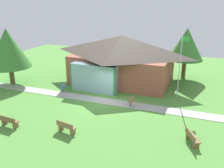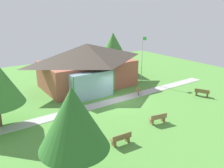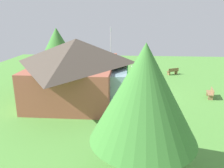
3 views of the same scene
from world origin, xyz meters
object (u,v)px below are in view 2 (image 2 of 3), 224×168
Objects in this scene: patio_chair_lawn_spare at (138,92)px; tree_behind_pavilion_right at (113,45)px; bench_lawn_far_right at (202,93)px; bench_front_left at (121,139)px; pavilion at (87,65)px; flagpole at (142,57)px; patio_chair_west at (74,104)px; bench_front_center at (158,119)px; tree_lawn_corner at (73,119)px.

tree_behind_pavilion_right reaches higher than patio_chair_lawn_spare.
bench_lawn_far_right is 1.01× the size of bench_front_left.
tree_behind_pavilion_right is (10.50, 16.50, 3.58)m from bench_front_left.
pavilion is 7.55m from tree_behind_pavilion_right.
bench_front_left is at bearing -136.18° from flagpole.
bench_front_left is 1.77× the size of patio_chair_west.
patio_chair_lawn_spare is at bearing 74.26° from bench_front_center.
bench_front_left is at bearing 54.00° from patio_chair_lawn_spare.
tree_behind_pavilion_right is (14.84, 18.56, 0.01)m from tree_lawn_corner.
flagpole reaches higher than pavilion.
patio_chair_lawn_spare is (3.02, -5.89, -2.24)m from pavilion.
patio_chair_west is at bearing -137.94° from bench_lawn_far_right.
bench_lawn_far_right is at bearing 154.23° from patio_chair_lawn_spare.
bench_front_left is 0.26× the size of tree_behind_pavilion_right.
flagpole is 11.72m from bench_front_center.
flagpole is 3.77× the size of bench_front_center.
flagpole is at bearing 166.85° from bench_lawn_far_right.
tree_lawn_corner is at bearing 60.18° from patio_chair_west.
patio_chair_lawn_spare is at bearing -108.68° from tree_behind_pavilion_right.
tree_lawn_corner is (-16.96, -4.72, 3.57)m from bench_lawn_far_right.
patio_chair_lawn_spare is at bearing -134.59° from flagpole.
pavilion reaches higher than bench_front_center.
bench_lawn_far_right is 14.46m from tree_behind_pavilion_right.
bench_lawn_far_right and bench_front_center have the same top height.
bench_front_center is 0.27× the size of tree_behind_pavilion_right.
bench_front_left is 0.27× the size of tree_lawn_corner.
bench_front_left is 7.42m from patio_chair_west.
patio_chair_lawn_spare is 10.93m from tree_behind_pavilion_right.
bench_lawn_far_right is 1.78× the size of patio_chair_west.
tree_lawn_corner reaches higher than bench_front_center.
bench_lawn_far_right is (1.94, -7.61, -2.82)m from flagpole.
patio_chair_west is at bearing 134.35° from bench_front_center.
tree_behind_pavilion_right is (-0.19, 6.24, 0.76)m from flagpole.
tree_behind_pavilion_right is (6.32, 3.90, 1.32)m from pavilion.
pavilion is at bearing 101.05° from bench_front_center.
flagpole reaches higher than tree_lawn_corner.
tree_lawn_corner is (-8.51, -14.66, 1.31)m from pavilion.
bench_front_center is 17.21m from tree_behind_pavilion_right.
patio_chair_west reaches higher than bench_front_left.
bench_lawn_far_right is 0.99× the size of bench_front_center.
bench_front_left is 1.77× the size of patio_chair_lawn_spare.
bench_front_center is (4.32, 0.84, 0.00)m from bench_front_left.
tree_lawn_corner is 23.76m from tree_behind_pavilion_right.
flagpole is 5.72m from patio_chair_lawn_spare.
patio_chair_west is at bearing 94.26° from bench_front_left.
patio_chair_west reaches higher than bench_lawn_far_right.
tree_behind_pavilion_right reaches higher than bench_front_left.
bench_front_center is 7.93m from patio_chair_west.
flagpole reaches higher than patio_chair_lawn_spare.
patio_chair_lawn_spare is at bearing 37.29° from tree_lawn_corner.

